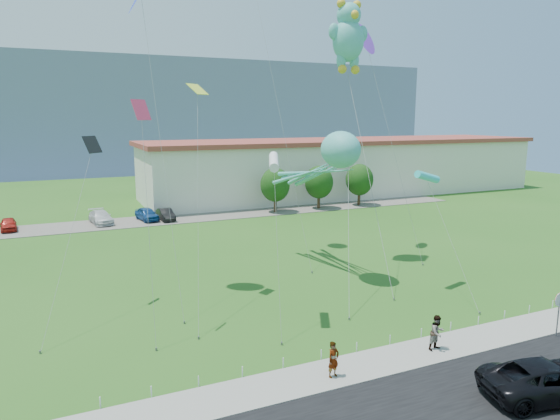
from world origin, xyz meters
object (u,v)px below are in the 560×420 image
object	(u,v)px
pedestrian_left	(333,359)
warehouse	(346,166)
parked_car_red	(8,224)
octopus_kite	(329,161)
teddy_bear_kite	(348,35)
suv	(548,380)
parked_car_black	(166,214)
pedestrian_right	(437,332)
parked_car_blue	(147,214)
stop_sign	(559,304)
parked_car_white	(101,217)

from	to	relation	value
pedestrian_left	warehouse	bearing A→B (deg)	44.67
parked_car_red	octopus_kite	bearing A→B (deg)	-53.16
octopus_kite	teddy_bear_kite	world-z (taller)	teddy_bear_kite
suv	parked_car_black	bearing A→B (deg)	23.25
pedestrian_right	parked_car_blue	size ratio (longest dim) A/B	0.42
stop_sign	parked_car_red	xyz separation A→B (m)	(-28.35, 40.13, -1.18)
suv	warehouse	bearing A→B (deg)	-9.15
suv	parked_car_white	distance (m)	45.78
warehouse	teddy_bear_kite	bearing A→B (deg)	-121.66
warehouse	parked_car_red	size ratio (longest dim) A/B	16.49
pedestrian_left	parked_car_blue	world-z (taller)	pedestrian_left
warehouse	octopus_kite	world-z (taller)	octopus_kite
pedestrian_right	octopus_kite	bearing A→B (deg)	77.71
octopus_kite	stop_sign	bearing A→B (deg)	-68.22
suv	parked_car_blue	xyz separation A→B (m)	(-8.98, 43.31, -0.05)
parked_car_blue	octopus_kite	size ratio (longest dim) A/B	0.30
pedestrian_left	parked_car_white	xyz separation A→B (m)	(-6.59, 38.68, -0.17)
stop_sign	suv	bearing A→B (deg)	-145.74
warehouse	pedestrian_left	size ratio (longest dim) A/B	37.40
warehouse	parked_car_white	size ratio (longest dim) A/B	12.83
parked_car_red	octopus_kite	world-z (taller)	octopus_kite
warehouse	pedestrian_left	world-z (taller)	warehouse
parked_car_white	teddy_bear_kite	bearing A→B (deg)	-61.38
parked_car_white	octopus_kite	size ratio (longest dim) A/B	0.34
parked_car_red	pedestrian_right	bearing A→B (deg)	-65.43
pedestrian_right	teddy_bear_kite	bearing A→B (deg)	67.59
parked_car_black	stop_sign	bearing A→B (deg)	-75.13
parked_car_red	teddy_bear_kite	size ratio (longest dim) A/B	0.18
parked_car_blue	parked_car_white	bearing A→B (deg)	165.61
pedestrian_right	octopus_kite	world-z (taller)	octopus_kite
pedestrian_left	parked_car_black	distance (m)	37.67
parked_car_red	teddy_bear_kite	xyz separation A→B (m)	(25.78, -22.84, 16.82)
parked_car_black	parked_car_red	bearing A→B (deg)	171.95
parked_car_red	parked_car_white	xyz separation A→B (m)	(8.89, -0.32, 0.06)
pedestrian_left	parked_car_black	xyz separation A→B (m)	(0.22, 37.66, -0.22)
stop_sign	parked_car_white	xyz separation A→B (m)	(-19.46, 39.81, -1.12)
pedestrian_left	parked_car_white	size ratio (longest dim) A/B	0.34
parked_car_red	parked_car_blue	world-z (taller)	parked_car_blue
suv	parked_car_black	xyz separation A→B (m)	(-7.03, 42.63, -0.12)
warehouse	pedestrian_right	world-z (taller)	warehouse
pedestrian_right	teddy_bear_kite	distance (m)	23.36
parked_car_red	parked_car_black	world-z (taller)	parked_car_black
suv	stop_sign	bearing A→B (deg)	-41.86
parked_car_red	parked_car_blue	distance (m)	13.76
pedestrian_left	parked_car_black	world-z (taller)	pedestrian_left
parked_car_black	pedestrian_right	bearing A→B (deg)	-84.41
parked_car_black	parked_car_blue	bearing A→B (deg)	157.51
parked_car_red	stop_sign	bearing A→B (deg)	-59.18
octopus_kite	warehouse	bearing A→B (deg)	56.71
suv	parked_car_blue	distance (m)	44.23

